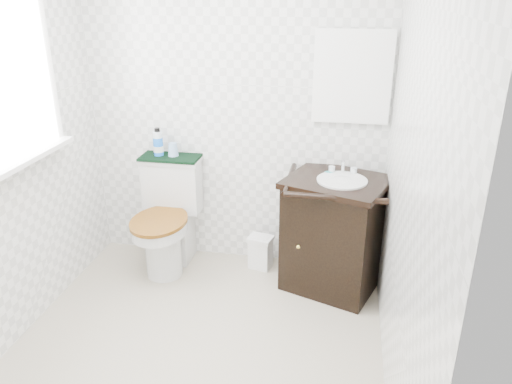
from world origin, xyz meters
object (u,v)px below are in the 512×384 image
(vanity, at_px, (334,231))
(mouthwash_bottle, at_px, (158,143))
(trash_bin, at_px, (260,252))
(cup, at_px, (173,149))
(toilet, at_px, (169,222))

(vanity, relative_size, mouthwash_bottle, 4.42)
(vanity, height_order, trash_bin, vanity)
(vanity, distance_m, cup, 1.32)
(cup, bearing_deg, vanity, -9.48)
(vanity, xyz_separation_m, mouthwash_bottle, (-1.33, 0.20, 0.51))
(toilet, relative_size, trash_bin, 3.19)
(cup, bearing_deg, toilet, -98.32)
(vanity, bearing_deg, toilet, 177.10)
(mouthwash_bottle, bearing_deg, toilet, -56.30)
(vanity, relative_size, cup, 9.49)
(vanity, bearing_deg, mouthwash_bottle, 171.54)
(toilet, distance_m, cup, 0.55)
(vanity, bearing_deg, cup, 170.52)
(trash_bin, xyz_separation_m, mouthwash_bottle, (-0.78, 0.05, 0.81))
(toilet, distance_m, trash_bin, 0.73)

